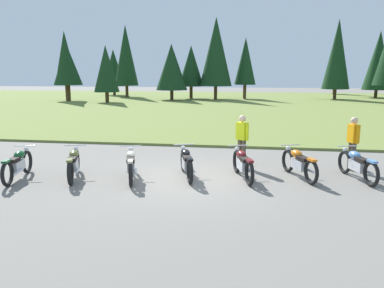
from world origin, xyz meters
name	(u,v)px	position (x,y,z in m)	size (l,w,h in m)	color
ground_plane	(189,178)	(0.00, 0.00, 0.00)	(140.00, 140.00, 0.00)	slate
grass_moorland	(234,104)	(0.00, 26.76, 0.05)	(80.00, 44.00, 0.10)	olive
forest_treeline	(272,59)	(3.71, 33.56, 4.44)	(40.69, 22.56, 8.93)	#47331E
motorcycle_british_green	(18,164)	(-4.80, -0.84, 0.44)	(0.71, 2.08, 0.88)	black
motorcycle_olive	(74,163)	(-3.27, -0.49, 0.44)	(0.87, 2.02, 0.88)	black
motorcycle_cream	(131,164)	(-1.61, -0.34, 0.44)	(0.83, 2.04, 0.88)	black
motorcycle_black	(186,162)	(-0.09, 0.15, 0.44)	(0.85, 2.03, 0.88)	black
motorcycle_maroon	(243,164)	(1.53, 0.22, 0.44)	(0.81, 2.04, 0.88)	black
motorcycle_orange	(299,163)	(3.13, 0.57, 0.44)	(0.94, 1.99, 0.88)	black
motorcycle_sky_blue	(357,164)	(4.74, 0.64, 0.44)	(0.80, 2.05, 0.88)	black
rider_in_hivis_vest	(353,140)	(4.85, 1.75, 0.95)	(0.32, 0.53, 1.67)	#4C4233
rider_checking_bike	(242,138)	(1.45, 1.72, 0.95)	(0.43, 0.41, 1.67)	#4C4233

